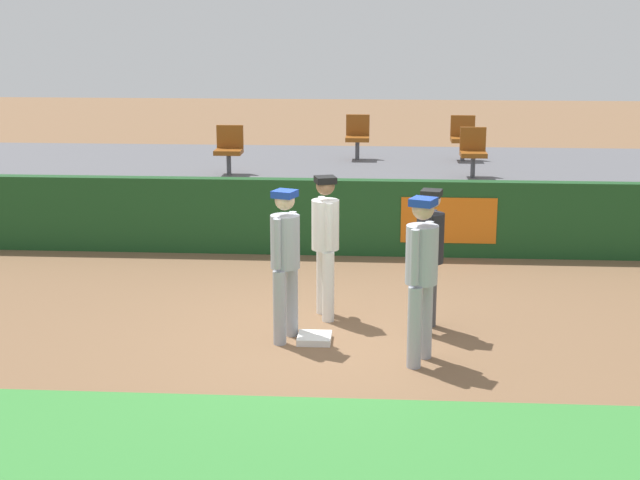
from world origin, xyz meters
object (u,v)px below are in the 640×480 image
(player_runner_visitor, at_px, (285,254))
(seat_front_right, at_px, (473,149))
(player_fielder_home, at_px, (325,237))
(seat_back_right, at_px, (463,135))
(seat_back_center, at_px, (358,135))
(seat_front_left, at_px, (229,147))
(player_umpire, at_px, (430,250))
(first_base, at_px, (314,338))
(player_coach_visitor, at_px, (422,269))

(player_runner_visitor, relative_size, seat_front_right, 2.17)
(player_fielder_home, distance_m, seat_back_right, 6.80)
(seat_back_center, distance_m, seat_back_right, 2.00)
(seat_front_left, bearing_deg, seat_front_right, -0.00)
(player_umpire, relative_size, seat_front_left, 2.10)
(player_fielder_home, xyz_separation_m, player_umpire, (1.29, -0.43, -0.04))
(first_base, distance_m, player_fielder_home, 1.39)
(seat_front_left, xyz_separation_m, seat_back_right, (4.18, 1.80, -0.00))
(player_umpire, height_order, seat_back_right, seat_back_right)
(seat_back_center, xyz_separation_m, seat_front_left, (-2.18, -1.80, 0.00))
(seat_back_right, bearing_deg, player_umpire, -97.68)
(player_runner_visitor, height_order, player_umpire, player_runner_visitor)
(first_base, bearing_deg, seat_front_left, 108.79)
(seat_back_center, distance_m, seat_front_right, 2.71)
(player_fielder_home, bearing_deg, first_base, -21.10)
(player_umpire, bearing_deg, first_base, -57.03)
(player_fielder_home, bearing_deg, player_runner_visitor, -41.73)
(first_base, height_order, player_fielder_home, player_fielder_home)
(first_base, relative_size, player_runner_visitor, 0.22)
(player_fielder_home, height_order, player_runner_visitor, player_fielder_home)
(player_umpire, relative_size, seat_back_center, 2.10)
(player_fielder_home, xyz_separation_m, seat_front_right, (2.25, 4.61, 0.45))
(player_runner_visitor, relative_size, player_coach_visitor, 0.97)
(player_coach_visitor, relative_size, seat_front_left, 2.24)
(player_coach_visitor, height_order, seat_back_right, player_coach_visitor)
(player_runner_visitor, relative_size, seat_front_left, 2.17)
(seat_back_center, xyz_separation_m, seat_front_right, (2.03, -1.80, -0.00))
(player_fielder_home, height_order, player_umpire, player_fielder_home)
(first_base, bearing_deg, seat_front_right, 67.32)
(player_runner_visitor, distance_m, seat_back_center, 7.35)
(first_base, xyz_separation_m, seat_front_left, (-1.89, 5.55, 1.47))
(seat_front_left, height_order, seat_back_right, same)
(player_fielder_home, height_order, seat_front_left, seat_front_left)
(seat_front_right, xyz_separation_m, seat_front_left, (-4.21, 0.00, 0.00))
(player_runner_visitor, distance_m, seat_front_right, 6.13)
(first_base, bearing_deg, player_coach_visitor, -25.83)
(player_umpire, distance_m, seat_back_center, 6.94)
(player_coach_visitor, relative_size, seat_front_right, 2.24)
(seat_back_center, relative_size, seat_front_left, 1.00)
(player_umpire, bearing_deg, seat_back_right, -175.20)
(player_umpire, bearing_deg, player_coach_visitor, 5.05)
(player_fielder_home, height_order, seat_back_center, seat_back_center)
(player_runner_visitor, xyz_separation_m, player_umpire, (1.71, 0.47, -0.04))
(player_runner_visitor, bearing_deg, player_umpire, 125.64)
(first_base, height_order, player_runner_visitor, player_runner_visitor)
(first_base, xyz_separation_m, player_runner_visitor, (-0.35, 0.04, 1.02))
(first_base, xyz_separation_m, seat_front_right, (2.32, 5.55, 1.47))
(player_runner_visitor, height_order, seat_front_left, seat_front_left)
(player_coach_visitor, xyz_separation_m, seat_back_center, (-0.93, 7.94, 0.42))
(first_base, xyz_separation_m, player_umpire, (1.37, 0.51, 0.98))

